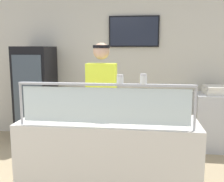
{
  "coord_description": "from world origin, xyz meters",
  "views": [
    {
      "loc": [
        1.31,
        -2.36,
        1.7
      ],
      "look_at": [
        0.96,
        0.36,
        1.25
      ],
      "focal_mm": 42.81,
      "sensor_mm": 36.0,
      "label": 1
    }
  ],
  "objects_px": {
    "pepper_flake_shaker": "(143,80)",
    "worker_figure": "(102,102)",
    "parmesan_shaker": "(120,80)",
    "pizza_box_stack": "(217,90)",
    "pizza_tray": "(104,116)",
    "pizza_server": "(107,115)",
    "drink_fridge": "(36,94)"
  },
  "relations": [
    {
      "from": "pizza_server",
      "to": "drink_fridge",
      "type": "distance_m",
      "value": 2.41
    },
    {
      "from": "pizza_box_stack",
      "to": "drink_fridge",
      "type": "bearing_deg",
      "value": 179.2
    },
    {
      "from": "pepper_flake_shaker",
      "to": "drink_fridge",
      "type": "distance_m",
      "value": 2.95
    },
    {
      "from": "parmesan_shaker",
      "to": "pepper_flake_shaker",
      "type": "height_order",
      "value": "pepper_flake_shaker"
    },
    {
      "from": "pepper_flake_shaker",
      "to": "worker_figure",
      "type": "bearing_deg",
      "value": 119.98
    },
    {
      "from": "pizza_server",
      "to": "drink_fridge",
      "type": "xyz_separation_m",
      "value": [
        -1.57,
        1.82,
        -0.13
      ]
    },
    {
      "from": "worker_figure",
      "to": "pizza_server",
      "type": "bearing_deg",
      "value": -75.54
    },
    {
      "from": "pizza_server",
      "to": "pepper_flake_shaker",
      "type": "xyz_separation_m",
      "value": [
        0.38,
        -0.33,
        0.42
      ]
    },
    {
      "from": "pizza_server",
      "to": "pepper_flake_shaker",
      "type": "distance_m",
      "value": 0.66
    },
    {
      "from": "parmesan_shaker",
      "to": "drink_fridge",
      "type": "relative_size",
      "value": 0.05
    },
    {
      "from": "pizza_box_stack",
      "to": "pizza_tray",
      "type": "bearing_deg",
      "value": -132.55
    },
    {
      "from": "pepper_flake_shaker",
      "to": "drink_fridge",
      "type": "xyz_separation_m",
      "value": [
        -1.96,
        2.15,
        -0.55
      ]
    },
    {
      "from": "pizza_tray",
      "to": "pizza_server",
      "type": "height_order",
      "value": "pizza_server"
    },
    {
      "from": "drink_fridge",
      "to": "pepper_flake_shaker",
      "type": "bearing_deg",
      "value": -47.66
    },
    {
      "from": "pizza_tray",
      "to": "pizza_box_stack",
      "type": "xyz_separation_m",
      "value": [
        1.61,
        1.76,
        0.04
      ]
    },
    {
      "from": "parmesan_shaker",
      "to": "pizza_server",
      "type": "bearing_deg",
      "value": 117.41
    },
    {
      "from": "parmesan_shaker",
      "to": "pizza_tray",
      "type": "bearing_deg",
      "value": 121.35
    },
    {
      "from": "pizza_tray",
      "to": "parmesan_shaker",
      "type": "xyz_separation_m",
      "value": [
        0.21,
        -0.35,
        0.44
      ]
    },
    {
      "from": "drink_fridge",
      "to": "pizza_box_stack",
      "type": "bearing_deg",
      "value": -0.8
    },
    {
      "from": "pizza_tray",
      "to": "worker_figure",
      "type": "xyz_separation_m",
      "value": [
        -0.11,
        0.59,
        0.04
      ]
    },
    {
      "from": "pizza_tray",
      "to": "pepper_flake_shaker",
      "type": "relative_size",
      "value": 5.0
    },
    {
      "from": "pizza_tray",
      "to": "pizza_box_stack",
      "type": "bearing_deg",
      "value": 47.45
    },
    {
      "from": "drink_fridge",
      "to": "parmesan_shaker",
      "type": "bearing_deg",
      "value": -50.92
    },
    {
      "from": "pizza_server",
      "to": "worker_figure",
      "type": "xyz_separation_m",
      "value": [
        -0.16,
        0.61,
        0.02
      ]
    },
    {
      "from": "drink_fridge",
      "to": "worker_figure",
      "type": "bearing_deg",
      "value": -40.55
    },
    {
      "from": "worker_figure",
      "to": "pepper_flake_shaker",
      "type": "bearing_deg",
      "value": -60.02
    },
    {
      "from": "parmesan_shaker",
      "to": "pizza_box_stack",
      "type": "height_order",
      "value": "parmesan_shaker"
    },
    {
      "from": "pizza_server",
      "to": "parmesan_shaker",
      "type": "xyz_separation_m",
      "value": [
        0.17,
        -0.33,
        0.42
      ]
    },
    {
      "from": "pepper_flake_shaker",
      "to": "drink_fridge",
      "type": "height_order",
      "value": "drink_fridge"
    },
    {
      "from": "parmesan_shaker",
      "to": "pizza_box_stack",
      "type": "bearing_deg",
      "value": 56.31
    },
    {
      "from": "pizza_server",
      "to": "pizza_box_stack",
      "type": "distance_m",
      "value": 2.37
    },
    {
      "from": "pizza_server",
      "to": "worker_figure",
      "type": "bearing_deg",
      "value": 103.59
    }
  ]
}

